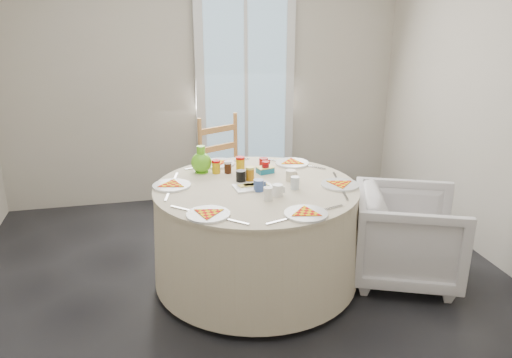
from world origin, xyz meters
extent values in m
plane|color=black|center=(0.00, 0.00, 0.00)|extent=(4.00, 4.00, 0.00)
cube|color=#BCB5A3|center=(0.00, 2.00, 1.30)|extent=(4.00, 0.02, 2.60)
cube|color=silver|center=(0.40, 1.95, 1.05)|extent=(1.00, 0.08, 2.10)
cylinder|color=beige|center=(0.11, 0.18, 0.38)|extent=(1.47, 1.47, 0.74)
imported|color=silver|center=(1.20, -0.02, 0.39)|extent=(0.91, 0.94, 0.75)
cube|color=#136484|center=(0.24, 0.45, 0.79)|extent=(0.14, 0.12, 0.05)
camera|label=1|loc=(-0.61, -3.00, 1.94)|focal=35.00mm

